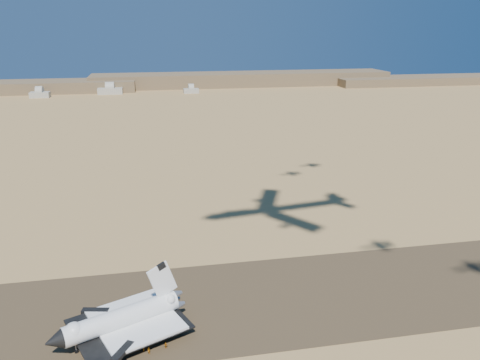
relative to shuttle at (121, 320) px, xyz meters
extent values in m
plane|color=tan|center=(21.97, 10.45, -5.08)|extent=(1200.00, 1200.00, 0.00)
cube|color=brown|center=(21.97, 10.45, -5.05)|extent=(600.00, 50.00, 0.06)
cube|color=olive|center=(141.97, 550.45, 3.92)|extent=(420.00, 60.00, 18.00)
cube|color=olive|center=(421.97, 520.45, 0.42)|extent=(300.00, 60.00, 11.00)
cube|color=#AEAB9A|center=(-118.03, 480.45, -1.83)|extent=(22.00, 14.00, 6.50)
cube|color=#AEAB9A|center=(-38.03, 495.45, -1.33)|extent=(30.00, 15.00, 7.50)
cube|color=#AEAB9A|center=(61.97, 485.45, -2.33)|extent=(19.00, 12.50, 5.50)
cylinder|color=white|center=(0.08, 0.03, 0.72)|extent=(30.51, 17.32, 5.41)
cone|color=black|center=(-16.04, -6.99, 0.72)|extent=(6.04, 6.45, 5.14)
sphere|color=white|center=(-11.44, -4.99, 1.49)|extent=(5.02, 5.02, 5.02)
cube|color=white|center=(3.62, 1.58, -1.51)|extent=(28.75, 29.75, 0.87)
cube|color=black|center=(1.85, 0.81, -1.94)|extent=(35.84, 32.84, 0.48)
cube|color=white|center=(11.59, 5.05, 8.25)|extent=(8.48, 4.20, 11.13)
cylinder|color=gray|center=(-11.44, -4.99, -3.53)|extent=(0.35, 0.35, 3.09)
cylinder|color=black|center=(-11.44, -4.99, -4.55)|extent=(1.15, 0.82, 1.06)
cylinder|color=gray|center=(7.32, -2.08, -3.53)|extent=(0.35, 0.35, 3.09)
cylinder|color=black|center=(7.32, -2.08, -4.55)|extent=(1.15, 0.82, 1.06)
cylinder|color=gray|center=(3.46, 6.78, -3.53)|extent=(0.35, 0.35, 3.09)
cylinder|color=black|center=(3.46, 6.78, -4.55)|extent=(1.15, 0.82, 1.06)
imported|color=#C66B0B|center=(5.82, -7.62, -4.13)|extent=(0.54, 0.72, 1.78)
imported|color=#C66B0B|center=(7.14, -8.65, -4.14)|extent=(0.97, 0.93, 1.77)
imported|color=#C66B0B|center=(11.52, -7.45, -4.12)|extent=(1.18, 0.94, 1.79)
camera|label=1|loc=(11.54, -112.76, 76.16)|focal=35.00mm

